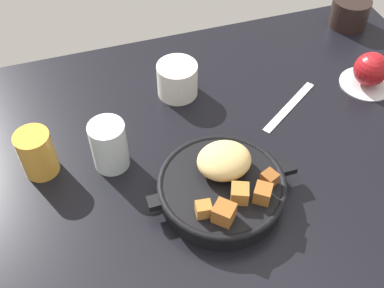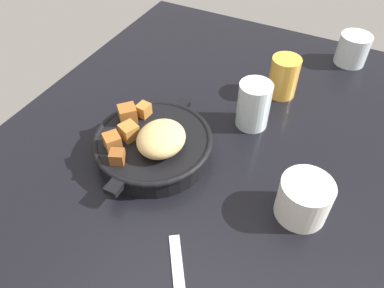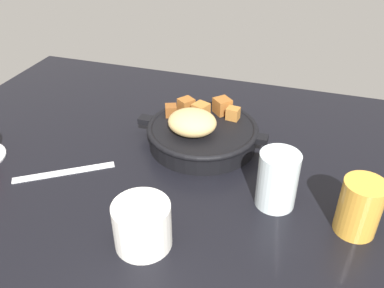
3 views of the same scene
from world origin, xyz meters
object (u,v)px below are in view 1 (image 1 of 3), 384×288
butter_knife (289,106)px  ceramic_mug_white (177,80)px  coffee_mug_dark (350,12)px  juice_glass_amber (37,153)px  cast_iron_skillet (224,185)px  red_apple (371,69)px  water_glass_tall (109,145)px

butter_knife → ceramic_mug_white: ceramic_mug_white is taller
coffee_mug_dark → juice_glass_amber: (-75.76, -23.71, 1.11)cm
cast_iron_skillet → coffee_mug_dark: size_ratio=2.86×
red_apple → coffee_mug_dark: (7.53, 21.07, -0.80)cm
coffee_mug_dark → juice_glass_amber: juice_glass_amber is taller
ceramic_mug_white → water_glass_tall: bearing=-138.9°
red_apple → juice_glass_amber: bearing=-177.8°
cast_iron_skillet → butter_knife: bearing=38.9°
butter_knife → juice_glass_amber: 49.81cm
red_apple → ceramic_mug_white: red_apple is taller
juice_glass_amber → cast_iron_skillet: bearing=-27.9°
coffee_mug_dark → cast_iron_skillet: bearing=-140.1°
water_glass_tall → red_apple: bearing=5.1°
water_glass_tall → coffee_mug_dark: 68.59cm
water_glass_tall → coffee_mug_dark: bearing=22.3°
cast_iron_skillet → water_glass_tall: water_glass_tall is taller
juice_glass_amber → coffee_mug_dark: bearing=17.4°
butter_knife → ceramic_mug_white: bearing=117.4°
butter_knife → ceramic_mug_white: 23.53cm
water_glass_tall → ceramic_mug_white: 22.36cm
cast_iron_skillet → juice_glass_amber: (-29.04, 15.37, 1.45)cm
water_glass_tall → juice_glass_amber: water_glass_tall is taller
butter_knife → juice_glass_amber: size_ratio=2.01×
water_glass_tall → ceramic_mug_white: bearing=41.1°
water_glass_tall → ceramic_mug_white: size_ratio=1.16×
coffee_mug_dark → butter_knife: bearing=-139.3°
water_glass_tall → juice_glass_amber: bearing=169.3°
ceramic_mug_white → red_apple: bearing=-13.9°
cast_iron_skillet → coffee_mug_dark: cast_iron_skillet is taller
cast_iron_skillet → butter_knife: size_ratio=1.46×
water_glass_tall → cast_iron_skillet: bearing=-38.0°
red_apple → water_glass_tall: size_ratio=0.74×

